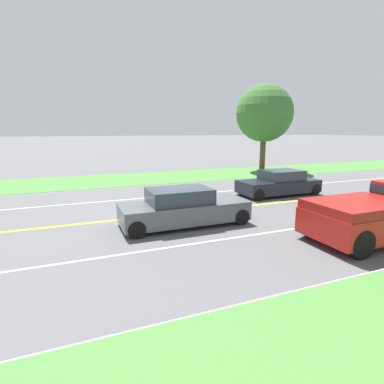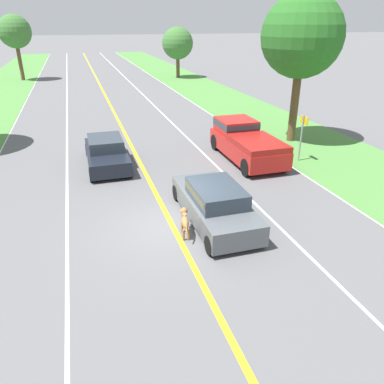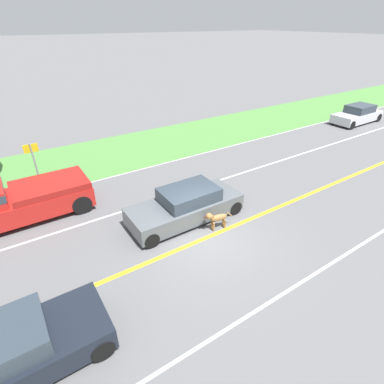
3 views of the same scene
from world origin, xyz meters
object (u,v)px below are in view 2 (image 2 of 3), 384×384
object	(u,v)px
ego_car	(215,204)
street_sign	(302,133)
roadside_tree_right_near	(302,37)
roadside_tree_left_far	(15,32)
pickup_truck	(245,141)
dog	(185,220)
roadside_tree_right_far	(178,43)
oncoming_car	(106,153)

from	to	relation	value
ego_car	street_sign	bearing A→B (deg)	36.45
roadside_tree_right_near	street_sign	bearing A→B (deg)	-113.86
roadside_tree_left_far	street_sign	size ratio (longest dim) A/B	3.10
ego_car	pickup_truck	bearing A→B (deg)	56.88
ego_car	pickup_truck	distance (m)	6.91
dog	roadside_tree_right_far	size ratio (longest dim) A/B	0.21
roadside_tree_left_far	street_sign	distance (m)	38.27
ego_car	roadside_tree_right_far	bearing A→B (deg)	76.99
roadside_tree_left_far	ego_car	bearing A→B (deg)	-75.67
oncoming_car	roadside_tree_right_near	distance (m)	11.95
dog	street_sign	xyz separation A→B (m)	(7.50, 5.22, 0.95)
dog	pickup_truck	xyz separation A→B (m)	(5.03, 6.40, 0.38)
pickup_truck	roadside_tree_left_far	bearing A→B (deg)	112.46
dog	pickup_truck	distance (m)	8.15
ego_car	roadside_tree_right_near	distance (m)	12.07
ego_car	roadside_tree_right_near	xyz separation A→B (m)	(7.67, 7.84, 5.05)
roadside_tree_right_near	roadside_tree_left_far	bearing A→B (deg)	119.48
roadside_tree_left_far	roadside_tree_right_far	bearing A→B (deg)	-10.35
oncoming_car	roadside_tree_left_far	xyz separation A→B (m)	(-6.88, 32.27, 4.70)
ego_car	roadside_tree_right_near	size ratio (longest dim) A/B	0.60
dog	oncoming_car	size ratio (longest dim) A/B	0.28
street_sign	dog	bearing A→B (deg)	-145.13
oncoming_car	roadside_tree_left_far	size ratio (longest dim) A/B	0.62
roadside_tree_right_far	street_sign	world-z (taller)	roadside_tree_right_far
roadside_tree_right_near	roadside_tree_right_far	size ratio (longest dim) A/B	1.35
pickup_truck	roadside_tree_right_far	xyz separation A→B (m)	(4.48, 29.94, 3.09)
roadside_tree_right_far	roadside_tree_right_near	bearing A→B (deg)	-91.21
dog	oncoming_car	world-z (taller)	oncoming_car
ego_car	dog	bearing A→B (deg)	-153.91
dog	oncoming_car	bearing A→B (deg)	114.44
street_sign	roadside_tree_left_far	bearing A→B (deg)	115.21
roadside_tree_right_near	roadside_tree_right_far	xyz separation A→B (m)	(0.59, 27.89, -1.70)
dog	ego_car	bearing A→B (deg)	36.58
roadside_tree_right_near	roadside_tree_right_far	distance (m)	27.94
pickup_truck	ego_car	bearing A→B (deg)	-123.12
oncoming_car	street_sign	size ratio (longest dim) A/B	1.92
pickup_truck	oncoming_car	distance (m)	6.95
oncoming_car	roadside_tree_left_far	bearing A→B (deg)	-77.97
ego_car	pickup_truck	xyz separation A→B (m)	(3.77, 5.78, 0.25)
dog	roadside_tree_right_far	bearing A→B (deg)	85.82
roadside_tree_right_far	street_sign	distance (m)	31.29
dog	roadside_tree_left_far	world-z (taller)	roadside_tree_left_far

